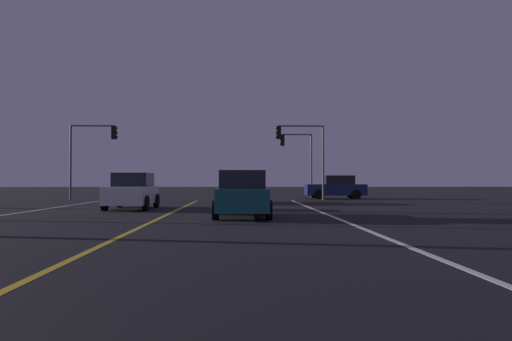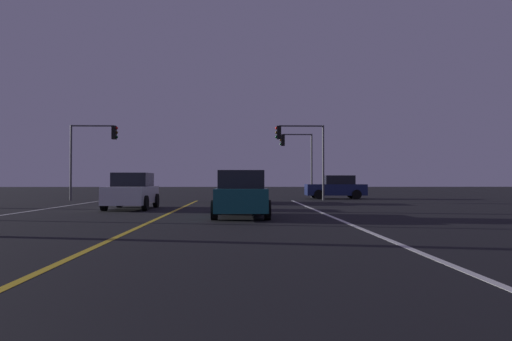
# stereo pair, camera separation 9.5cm
# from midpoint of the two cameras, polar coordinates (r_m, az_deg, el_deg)

# --- Properties ---
(lane_edge_right) EXTENTS (0.16, 37.92, 0.01)m
(lane_edge_right) POSITION_cam_midpoint_polar(r_m,az_deg,el_deg) (13.74, 12.62, -6.74)
(lane_edge_right) COLOR silver
(lane_edge_right) RESTS_ON ground
(lane_center_divider) EXTENTS (0.16, 37.92, 0.01)m
(lane_center_divider) POSITION_cam_midpoint_polar(r_m,az_deg,el_deg) (13.64, -14.10, -6.78)
(lane_center_divider) COLOR gold
(lane_center_divider) RESTS_ON ground
(car_ahead_far) EXTENTS (2.02, 4.30, 1.70)m
(car_ahead_far) POSITION_cam_midpoint_polar(r_m,az_deg,el_deg) (28.80, -2.01, -2.20)
(car_ahead_far) COLOR black
(car_ahead_far) RESTS_ON ground
(car_crossing_side) EXTENTS (4.30, 2.02, 1.70)m
(car_crossing_side) POSITION_cam_midpoint_polar(r_m,az_deg,el_deg) (35.88, 9.46, -1.98)
(car_crossing_side) COLOR black
(car_crossing_side) RESTS_ON ground
(car_lead_same_lane) EXTENTS (2.02, 4.30, 1.70)m
(car_lead_same_lane) POSITION_cam_midpoint_polar(r_m,az_deg,el_deg) (17.80, -1.61, -2.85)
(car_lead_same_lane) COLOR black
(car_lead_same_lane) RESTS_ON ground
(car_oncoming) EXTENTS (2.02, 4.30, 1.70)m
(car_oncoming) POSITION_cam_midpoint_polar(r_m,az_deg,el_deg) (23.60, -14.21, -2.40)
(car_oncoming) COLOR black
(car_oncoming) RESTS_ON ground
(traffic_light_near_right) EXTENTS (3.34, 0.36, 5.08)m
(traffic_light_near_right) POSITION_cam_midpoint_polar(r_m,az_deg,el_deg) (33.04, 5.20, 3.11)
(traffic_light_near_right) COLOR #4C4C51
(traffic_light_near_right) RESTS_ON ground
(traffic_light_near_left) EXTENTS (3.18, 0.36, 5.04)m
(traffic_light_near_left) POSITION_cam_midpoint_polar(r_m,az_deg,el_deg) (34.25, -18.36, 2.96)
(traffic_light_near_left) COLOR #4C4C51
(traffic_light_near_left) RESTS_ON ground
(traffic_light_far_right) EXTENTS (2.61, 0.36, 5.02)m
(traffic_light_far_right) POSITION_cam_midpoint_polar(r_m,az_deg,el_deg) (38.53, 4.79, 2.38)
(traffic_light_far_right) COLOR #4C4C51
(traffic_light_far_right) RESTS_ON ground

